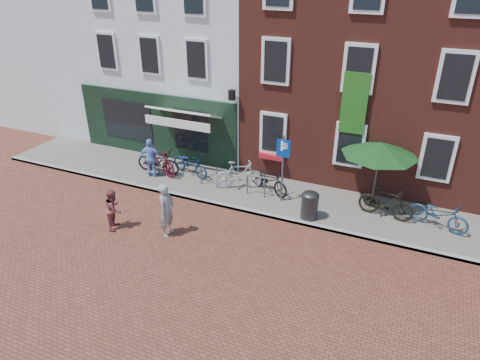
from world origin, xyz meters
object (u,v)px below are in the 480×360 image
at_px(parking_sign, 283,159).
at_px(bicycle_0, 158,161).
at_px(bicycle_4, 269,179).
at_px(cafe_person, 151,158).
at_px(bicycle_1, 159,161).
at_px(bicycle_2, 190,163).
at_px(woman, 167,210).
at_px(boy, 114,209).
at_px(litter_bin, 310,204).
at_px(bicycle_5, 386,203).
at_px(bicycle_6, 439,214).
at_px(bicycle_3, 239,175).
at_px(parasol, 381,147).

relative_size(parking_sign, bicycle_0, 1.32).
bearing_deg(bicycle_4, cafe_person, 123.21).
distance_m(bicycle_1, bicycle_2, 1.31).
xyz_separation_m(woman, boy, (-1.84, -0.36, -0.20)).
bearing_deg(cafe_person, bicycle_0, -109.22).
height_order(litter_bin, bicycle_0, litter_bin).
height_order(bicycle_0, bicycle_4, same).
height_order(boy, bicycle_5, boy).
relative_size(boy, bicycle_6, 0.73).
bearing_deg(bicycle_3, bicycle_1, 66.61).
bearing_deg(boy, parking_sign, -69.20).
xyz_separation_m(bicycle_2, bicycle_3, (2.35, -0.28, 0.06)).
bearing_deg(bicycle_5, bicycle_1, 99.23).
bearing_deg(boy, bicycle_4, -61.09).
bearing_deg(bicycle_3, parasol, -106.01).
height_order(bicycle_1, bicycle_3, same).
bearing_deg(bicycle_5, cafe_person, 101.20).
height_order(woman, boy, woman).
relative_size(cafe_person, bicycle_2, 0.84).
bearing_deg(woman, bicycle_2, 17.97).
xyz_separation_m(parking_sign, cafe_person, (-5.55, -0.19, -0.88)).
height_order(parking_sign, bicycle_4, parking_sign).
bearing_deg(parking_sign, bicycle_0, 177.55).
bearing_deg(bicycle_2, parking_sign, -81.29).
bearing_deg(bicycle_3, bicycle_5, -115.82).
relative_size(bicycle_3, bicycle_4, 0.97).
bearing_deg(litter_bin, bicycle_1, 172.51).
bearing_deg(bicycle_4, bicycle_1, 119.62).
height_order(bicycle_1, bicycle_6, bicycle_1).
bearing_deg(bicycle_5, boy, 124.59).
height_order(litter_bin, bicycle_2, litter_bin).
height_order(woman, bicycle_0, woman).
xyz_separation_m(boy, bicycle_5, (8.24, 4.16, -0.04)).
distance_m(litter_bin, boy, 6.60).
bearing_deg(parasol, litter_bin, -133.46).
relative_size(parking_sign, bicycle_2, 1.32).
distance_m(parking_sign, parasol, 3.40).
relative_size(boy, bicycle_0, 0.73).
bearing_deg(cafe_person, parking_sign, 167.77).
height_order(bicycle_3, bicycle_5, same).
bearing_deg(parking_sign, woman, -128.55).
bearing_deg(bicycle_2, bicycle_1, 127.12).
distance_m(bicycle_3, bicycle_6, 7.18).
xyz_separation_m(cafe_person, bicycle_2, (1.37, 0.78, -0.30)).
bearing_deg(bicycle_5, bicycle_6, -81.55).
height_order(parasol, boy, parasol).
height_order(cafe_person, bicycle_2, cafe_person).
relative_size(woman, bicycle_4, 0.94).
xyz_separation_m(woman, bicycle_4, (2.06, 3.94, -0.30)).
relative_size(boy, bicycle_2, 0.73).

